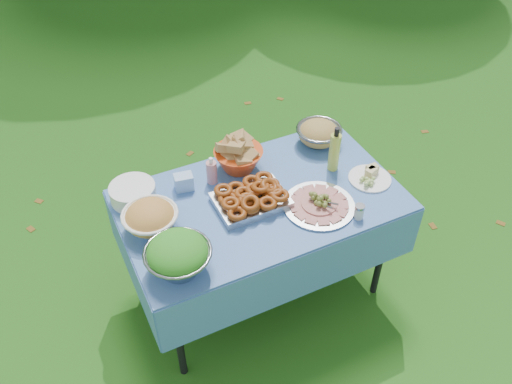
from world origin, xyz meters
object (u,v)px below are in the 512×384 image
picnic_table (260,247)px  salad_bowl (178,256)px  charcuterie_platter (319,201)px  plate_stack (133,193)px  bread_bowl (238,155)px  oil_bottle (335,149)px  pasta_bowl_steel (319,133)px

picnic_table → salad_bowl: size_ratio=4.80×
charcuterie_platter → picnic_table: bearing=142.7°
plate_stack → bread_bowl: 0.60m
oil_bottle → charcuterie_platter: bearing=-134.3°
plate_stack → pasta_bowl_steel: pasta_bowl_steel is taller
plate_stack → oil_bottle: oil_bottle is taller
pasta_bowl_steel → oil_bottle: (-0.05, -0.24, 0.07)m
bread_bowl → charcuterie_platter: bearing=-62.7°
pasta_bowl_steel → charcuterie_platter: size_ratio=0.70×
plate_stack → pasta_bowl_steel: size_ratio=0.92×
plate_stack → bread_bowl: bread_bowl is taller
picnic_table → plate_stack: bearing=154.2°
plate_stack → oil_bottle: size_ratio=0.88×
charcuterie_platter → plate_stack: bearing=150.6°
picnic_table → charcuterie_platter: charcuterie_platter is taller
charcuterie_platter → oil_bottle: 0.34m
plate_stack → salad_bowl: bearing=-84.7°
picnic_table → oil_bottle: oil_bottle is taller
salad_bowl → plate_stack: 0.56m
bread_bowl → pasta_bowl_steel: 0.52m
bread_bowl → pasta_bowl_steel: bearing=0.7°
picnic_table → oil_bottle: size_ratio=5.35×
oil_bottle → bread_bowl: bearing=153.5°
salad_bowl → bread_bowl: bearing=45.1°
oil_bottle → plate_stack: bearing=167.3°
salad_bowl → oil_bottle: 1.07m
bread_bowl → pasta_bowl_steel: size_ratio=1.05×
oil_bottle → pasta_bowl_steel: bearing=78.3°
bread_bowl → plate_stack: bearing=179.3°
salad_bowl → pasta_bowl_steel: bearing=27.5°
charcuterie_platter → oil_bottle: oil_bottle is taller
picnic_table → pasta_bowl_steel: (0.52, 0.29, 0.45)m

